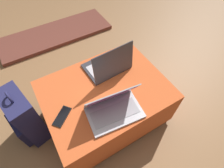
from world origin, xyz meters
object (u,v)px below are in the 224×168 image
(backpack, at_px, (26,118))
(laptop_far, at_px, (109,65))
(laptop_near, at_px, (113,107))
(cell_phone, at_px, (62,116))

(backpack, bearing_deg, laptop_far, 75.23)
(laptop_near, distance_m, laptop_far, 0.37)
(laptop_far, xyz_separation_m, cell_phone, (-0.47, -0.20, -0.05))
(laptop_far, distance_m, cell_phone, 0.51)
(laptop_near, xyz_separation_m, laptop_far, (0.16, 0.33, 0.01))
(laptop_near, xyz_separation_m, backpack, (-0.56, 0.36, -0.21))
(laptop_near, relative_size, backpack, 0.67)
(laptop_far, height_order, backpack, laptop_far)
(cell_phone, bearing_deg, laptop_near, 27.66)
(laptop_far, height_order, cell_phone, laptop_far)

